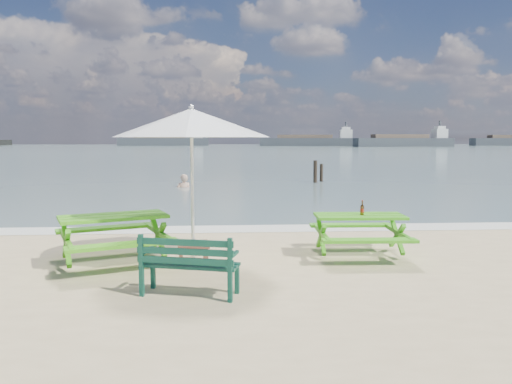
{
  "coord_description": "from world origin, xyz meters",
  "views": [
    {
      "loc": [
        -0.14,
        -6.33,
        2.01
      ],
      "look_at": [
        0.44,
        3.0,
        1.0
      ],
      "focal_mm": 35.0,
      "sensor_mm": 36.0,
      "label": 1
    }
  ],
  "objects": [
    {
      "name": "sea",
      "position": [
        0.0,
        85.0,
        0.0
      ],
      "size": [
        300.0,
        300.0,
        0.0
      ],
      "primitive_type": "plane",
      "color": "slate",
      "rests_on": "ground"
    },
    {
      "name": "foam_strip",
      "position": [
        0.0,
        4.6,
        0.01
      ],
      "size": [
        22.0,
        0.9,
        0.01
      ],
      "primitive_type": "cube",
      "color": "silver",
      "rests_on": "ground"
    },
    {
      "name": "picnic_table_left",
      "position": [
        -1.93,
        1.67,
        0.38
      ],
      "size": [
        2.22,
        2.32,
        0.79
      ],
      "color": "#44A118",
      "rests_on": "ground"
    },
    {
      "name": "picnic_table_right",
      "position": [
        2.14,
        1.94,
        0.34
      ],
      "size": [
        1.55,
        1.72,
        0.71
      ],
      "color": "#3D9C17",
      "rests_on": "ground"
    },
    {
      "name": "park_bench",
      "position": [
        -0.6,
        -0.04,
        0.24
      ],
      "size": [
        1.31,
        0.73,
        0.77
      ],
      "color": "#0E3A2C",
      "rests_on": "ground"
    },
    {
      "name": "side_table",
      "position": [
        -0.66,
        1.64,
        0.17
      ],
      "size": [
        0.55,
        0.55,
        0.33
      ],
      "color": "brown",
      "rests_on": "ground"
    },
    {
      "name": "patio_umbrella",
      "position": [
        -0.66,
        1.64,
        2.25
      ],
      "size": [
        2.77,
        2.77,
        2.48
      ],
      "color": "silver",
      "rests_on": "ground"
    },
    {
      "name": "beer_bottle",
      "position": [
        2.18,
        1.92,
        0.8
      ],
      "size": [
        0.06,
        0.06,
        0.25
      ],
      "color": "#8D4F14",
      "rests_on": "picnic_table_right"
    },
    {
      "name": "swimmer",
      "position": [
        -1.85,
        14.36,
        -0.33
      ],
      "size": [
        0.71,
        0.54,
        1.74
      ],
      "color": "tan",
      "rests_on": "ground"
    },
    {
      "name": "mooring_pilings",
      "position": [
        4.12,
        16.31,
        0.37
      ],
      "size": [
        0.56,
        0.76,
        1.21
      ],
      "color": "black",
      "rests_on": "ground"
    },
    {
      "name": "cargo_ships",
      "position": [
        49.72,
        122.0,
        1.18
      ],
      "size": [
        148.36,
        26.49,
        4.4
      ],
      "color": "#353A3F",
      "rests_on": "ground"
    }
  ]
}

